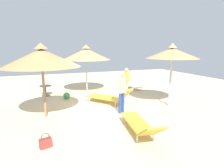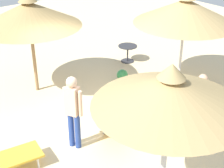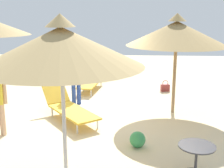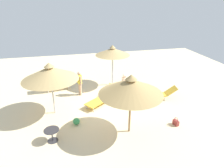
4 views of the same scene
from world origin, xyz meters
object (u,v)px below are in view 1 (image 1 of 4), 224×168
at_px(person_standing_edge, 126,80).
at_px(person_standing_center, 122,89).
at_px(parasol_umbrella_near_left, 42,58).
at_px(beach_ball, 67,96).
at_px(parasol_umbrella_back, 86,54).
at_px(lounge_chair_front, 110,97).
at_px(parasol_umbrella_far_left, 172,53).
at_px(handbag, 46,143).
at_px(side_table_round, 46,89).
at_px(lounge_chair_far_right, 129,83).
at_px(lounge_chair_near_right, 140,124).

height_order(person_standing_edge, person_standing_center, person_standing_center).
bearing_deg(parasol_umbrella_near_left, beach_ball, 65.22).
distance_m(parasol_umbrella_back, lounge_chair_front, 3.37).
height_order(parasol_umbrella_far_left, beach_ball, parasol_umbrella_far_left).
bearing_deg(beach_ball, handbag, -103.63).
xyz_separation_m(handbag, beach_ball, (1.15, 4.72, 0.03)).
relative_size(parasol_umbrella_near_left, person_standing_edge, 1.81).
bearing_deg(side_table_round, beach_ball, -47.39).
bearing_deg(handbag, person_standing_edge, 44.21).
distance_m(side_table_round, beach_ball, 1.50).
bearing_deg(handbag, lounge_chair_far_right, 47.73).
xyz_separation_m(lounge_chair_near_right, lounge_chair_front, (0.26, 3.33, 0.01)).
bearing_deg(lounge_chair_far_right, person_standing_edge, -121.25).
height_order(parasol_umbrella_near_left, beach_ball, parasol_umbrella_near_left).
bearing_deg(handbag, parasol_umbrella_near_left, 88.63).
height_order(parasol_umbrella_near_left, handbag, parasol_umbrella_near_left).
distance_m(lounge_chair_near_right, lounge_chair_front, 3.34).
distance_m(parasol_umbrella_near_left, person_standing_center, 3.26).
relative_size(parasol_umbrella_near_left, lounge_chair_near_right, 1.15).
bearing_deg(parasol_umbrella_far_left, parasol_umbrella_near_left, 175.04).
bearing_deg(parasol_umbrella_near_left, person_standing_edge, 23.71).
height_order(person_standing_center, side_table_round, person_standing_center).
distance_m(person_standing_edge, beach_ball, 3.35).
relative_size(parasol_umbrella_back, person_standing_center, 1.63).
bearing_deg(side_table_round, handbag, -91.42).
bearing_deg(person_standing_center, lounge_chair_far_right, 60.05).
distance_m(parasol_umbrella_back, lounge_chair_near_right, 6.36).
height_order(lounge_chair_near_right, lounge_chair_front, lounge_chair_front).
height_order(parasol_umbrella_far_left, side_table_round, parasol_umbrella_far_left).
relative_size(lounge_chair_far_right, lounge_chair_front, 0.94).
bearing_deg(lounge_chair_far_right, parasol_umbrella_far_left, -88.91).
bearing_deg(person_standing_center, parasol_umbrella_far_left, 3.05).
bearing_deg(parasol_umbrella_far_left, lounge_chair_front, 154.78).
relative_size(parasol_umbrella_near_left, parasol_umbrella_far_left, 0.99).
bearing_deg(parasol_umbrella_far_left, side_table_round, 143.71).
bearing_deg(person_standing_edge, side_table_round, 159.96).
distance_m(lounge_chair_far_right, beach_ball, 4.43).
xyz_separation_m(parasol_umbrella_far_left, beach_ball, (-4.33, 2.83, -2.23)).
height_order(parasol_umbrella_back, parasol_umbrella_far_left, parasol_umbrella_far_left).
relative_size(parasol_umbrella_far_left, person_standing_center, 1.65).
xyz_separation_m(lounge_chair_near_right, side_table_round, (-2.59, 6.08, 0.05)).
bearing_deg(lounge_chair_far_right, side_table_round, -178.58).
distance_m(lounge_chair_near_right, side_table_round, 6.61).
bearing_deg(parasol_umbrella_back, beach_ball, -141.79).
relative_size(lounge_chair_front, person_standing_center, 1.27).
distance_m(parasol_umbrella_near_left, lounge_chair_front, 3.58).
height_order(lounge_chair_front, side_table_round, lounge_chair_front).
height_order(parasol_umbrella_near_left, person_standing_center, parasol_umbrella_near_left).
height_order(parasol_umbrella_near_left, parasol_umbrella_back, parasol_umbrella_back).
height_order(lounge_chair_near_right, person_standing_center, person_standing_center).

